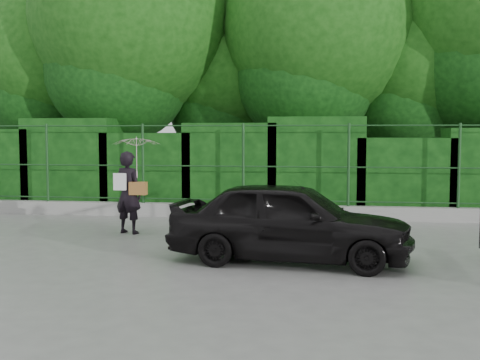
# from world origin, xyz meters

# --- Properties ---
(ground) EXTENTS (80.00, 80.00, 0.00)m
(ground) POSITION_xyz_m (0.00, 0.00, 0.00)
(ground) COLOR gray
(kerb) EXTENTS (14.00, 0.25, 0.30)m
(kerb) POSITION_xyz_m (0.00, 4.50, 0.15)
(kerb) COLOR #9E9E99
(kerb) RESTS_ON ground
(fence) EXTENTS (14.13, 0.06, 1.80)m
(fence) POSITION_xyz_m (0.22, 4.50, 1.20)
(fence) COLOR #1A411C
(fence) RESTS_ON kerb
(hedge) EXTENTS (14.20, 1.20, 2.26)m
(hedge) POSITION_xyz_m (-0.07, 5.50, 1.03)
(hedge) COLOR black
(hedge) RESTS_ON ground
(trees) EXTENTS (17.10, 6.15, 8.08)m
(trees) POSITION_xyz_m (1.14, 7.74, 4.62)
(trees) COLOR black
(trees) RESTS_ON ground
(woman) EXTENTS (0.91, 0.88, 1.83)m
(woman) POSITION_xyz_m (-1.36, 2.17, 1.20)
(woman) COLOR black
(woman) RESTS_ON ground
(car) EXTENTS (3.68, 1.84, 1.20)m
(car) POSITION_xyz_m (1.70, 0.06, 0.60)
(car) COLOR black
(car) RESTS_ON ground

